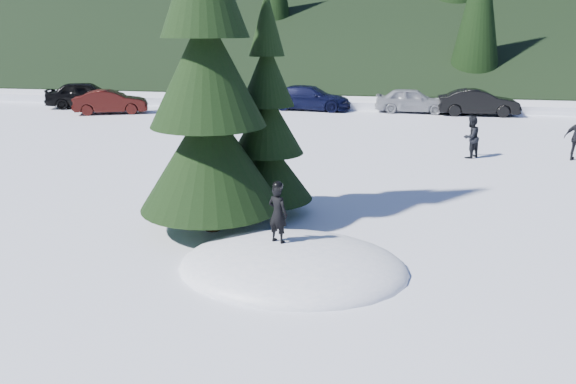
% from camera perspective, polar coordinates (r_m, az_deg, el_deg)
% --- Properties ---
extents(ground, '(200.00, 200.00, 0.00)m').
position_cam_1_polar(ground, '(10.98, 0.47, -7.73)').
color(ground, white).
rests_on(ground, ground).
extents(snow_mound, '(4.48, 3.52, 0.96)m').
position_cam_1_polar(snow_mound, '(10.98, 0.47, -7.73)').
color(snow_mound, white).
rests_on(snow_mound, ground).
extents(spruce_tall, '(3.20, 3.20, 8.60)m').
position_cam_1_polar(spruce_tall, '(12.39, -8.21, 10.80)').
color(spruce_tall, black).
rests_on(spruce_tall, ground).
extents(spruce_short, '(2.20, 2.20, 5.37)m').
position_cam_1_polar(spruce_short, '(13.61, -2.09, 6.27)').
color(spruce_short, black).
rests_on(spruce_short, ground).
extents(child_skier, '(0.49, 0.42, 1.15)m').
position_cam_1_polar(child_skier, '(10.77, -1.05, -2.21)').
color(child_skier, black).
rests_on(child_skier, snow_mound).
extents(adult_0, '(0.91, 0.92, 1.49)m').
position_cam_1_polar(adult_0, '(21.06, 18.07, 5.31)').
color(adult_0, black).
rests_on(adult_0, ground).
extents(car_0, '(4.83, 3.16, 1.53)m').
position_cam_1_polar(car_0, '(35.18, -19.80, 9.31)').
color(car_0, black).
rests_on(car_0, ground).
extents(car_1, '(4.09, 2.72, 1.27)m').
position_cam_1_polar(car_1, '(32.23, -17.56, 8.72)').
color(car_1, black).
rests_on(car_1, ground).
extents(car_2, '(4.94, 2.81, 1.30)m').
position_cam_1_polar(car_2, '(33.07, -5.91, 9.58)').
color(car_2, '#45464C').
rests_on(car_2, ground).
extents(car_3, '(4.86, 2.41, 1.36)m').
position_cam_1_polar(car_3, '(32.24, 2.22, 9.54)').
color(car_3, black).
rests_on(car_3, ground).
extents(car_4, '(4.01, 1.75, 1.34)m').
position_cam_1_polar(car_4, '(31.90, 12.47, 9.09)').
color(car_4, gray).
rests_on(car_4, ground).
extents(car_5, '(4.20, 1.55, 1.37)m').
position_cam_1_polar(car_5, '(31.79, 18.77, 8.61)').
color(car_5, black).
rests_on(car_5, ground).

